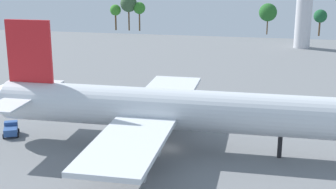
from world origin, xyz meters
The scene contains 5 objects.
ground_plane centered at (0.00, 0.00, 0.00)m, with size 243.88×243.88×0.00m, color slate.
cargo_airplane centered at (-0.12, 0.00, 6.67)m, with size 60.97×48.84×20.31m.
catering_truck centered at (-20.16, 24.10, 1.05)m, with size 4.86×4.20×2.10m.
pushback_tractor centered at (-28.13, 0.68, 1.08)m, with size 3.78×4.40×2.19m.
tree_line_backdrop centered at (6.19, 131.29, 10.13)m, with size 119.10×7.34×15.11m.
Camera 1 is at (14.59, -71.49, 29.44)m, focal length 51.54 mm.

